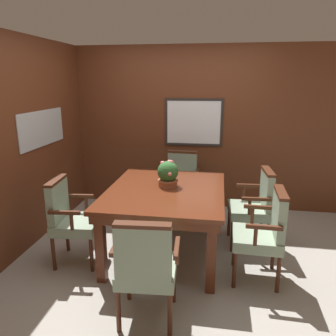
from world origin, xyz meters
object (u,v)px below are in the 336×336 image
at_px(chair_right_near, 265,230).
at_px(chair_left_near, 70,216).
at_px(chair_head_near, 146,265).
at_px(potted_plant, 168,174).
at_px(dining_table, 166,197).
at_px(chair_head_far, 181,180).
at_px(chair_right_far, 255,203).

xyz_separation_m(chair_right_near, chair_left_near, (-2.03, 0.03, 0.00)).
height_order(chair_head_near, potted_plant, potted_plant).
distance_m(dining_table, potted_plant, 0.26).
height_order(dining_table, potted_plant, potted_plant).
xyz_separation_m(chair_head_near, potted_plant, (-0.02, 1.26, 0.39)).
xyz_separation_m(chair_head_near, chair_right_near, (1.01, 0.78, 0.00)).
distance_m(chair_head_far, chair_right_far, 1.26).
height_order(chair_right_far, potted_plant, potted_plant).
distance_m(chair_head_far, chair_head_near, 2.30).
bearing_deg(chair_head_far, dining_table, -87.30).
height_order(chair_right_far, chair_left_near, same).
xyz_separation_m(dining_table, chair_left_near, (-0.99, -0.34, -0.15)).
xyz_separation_m(chair_head_near, chair_left_near, (-1.02, 0.81, 0.00)).
bearing_deg(chair_head_near, chair_head_far, -93.99).
xyz_separation_m(chair_left_near, potted_plant, (1.00, 0.44, 0.39)).
bearing_deg(dining_table, chair_right_near, -19.91).
height_order(dining_table, chair_right_near, chair_right_near).
relative_size(chair_head_far, potted_plant, 3.10).
height_order(chair_head_far, chair_right_far, same).
relative_size(chair_left_near, potted_plant, 3.10).
height_order(chair_head_far, chair_left_near, same).
height_order(chair_right_far, chair_right_near, same).
relative_size(dining_table, potted_plant, 5.06).
xyz_separation_m(chair_head_far, chair_right_near, (1.00, -1.51, 0.00)).
height_order(chair_left_near, potted_plant, potted_plant).
distance_m(chair_right_near, potted_plant, 1.20).
distance_m(chair_head_near, potted_plant, 1.32).
relative_size(chair_head_far, chair_left_near, 1.00).
distance_m(chair_head_near, chair_left_near, 1.30).
bearing_deg(chair_left_near, chair_right_far, -76.57).
bearing_deg(chair_right_near, dining_table, -108.19).
xyz_separation_m(dining_table, chair_right_near, (1.04, -0.38, -0.15)).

